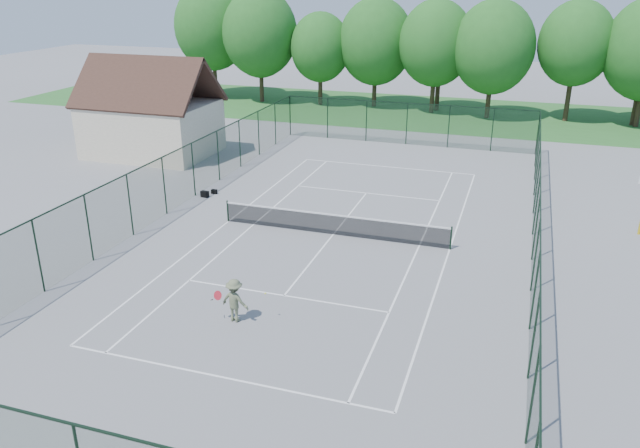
{
  "coord_description": "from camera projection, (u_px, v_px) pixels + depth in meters",
  "views": [
    {
      "loc": [
        7.95,
        -26.13,
        11.44
      ],
      "look_at": [
        0.0,
        -2.0,
        1.3
      ],
      "focal_mm": 35.0,
      "sensor_mm": 36.0,
      "label": 1
    }
  ],
  "objects": [
    {
      "name": "ground",
      "position": [
        333.0,
        235.0,
        29.6
      ],
      "size": [
        140.0,
        140.0,
        0.0
      ],
      "primitive_type": "plane",
      "color": "gray",
      "rests_on": "ground"
    },
    {
      "name": "sports_bag_a",
      "position": [
        205.0,
        194.0,
        34.56
      ],
      "size": [
        0.45,
        0.3,
        0.34
      ],
      "primitive_type": "cube",
      "rotation": [
        0.0,
        0.0,
        -0.12
      ],
      "color": "black",
      "rests_on": "ground"
    },
    {
      "name": "tree_line_far",
      "position": [
        436.0,
        43.0,
        53.84
      ],
      "size": [
        39.4,
        6.4,
        9.7
      ],
      "color": "#3D2D1D",
      "rests_on": "ground"
    },
    {
      "name": "court_lines",
      "position": [
        333.0,
        234.0,
        29.6
      ],
      "size": [
        11.05,
        23.85,
        0.01
      ],
      "color": "white",
      "rests_on": "ground"
    },
    {
      "name": "tennis_player",
      "position": [
        235.0,
        300.0,
        21.93
      ],
      "size": [
        1.92,
        0.85,
        1.61
      ],
      "color": "#61694A",
      "rests_on": "ground"
    },
    {
      "name": "utility_building",
      "position": [
        150.0,
        109.0,
        41.91
      ],
      "size": [
        8.6,
        6.27,
        6.63
      ],
      "color": "beige",
      "rests_on": "ground"
    },
    {
      "name": "sports_bag_b",
      "position": [
        214.0,
        192.0,
        35.11
      ],
      "size": [
        0.31,
        0.19,
        0.24
      ],
      "primitive_type": "cube",
      "rotation": [
        0.0,
        0.0,
        -0.0
      ],
      "color": "black",
      "rests_on": "ground"
    },
    {
      "name": "tennis_net",
      "position": [
        333.0,
        223.0,
        29.39
      ],
      "size": [
        11.08,
        0.08,
        1.1
      ],
      "color": "black",
      "rests_on": "ground"
    },
    {
      "name": "fence_enclosure",
      "position": [
        333.0,
        204.0,
        29.02
      ],
      "size": [
        18.05,
        36.05,
        3.02
      ],
      "color": "#173720",
      "rests_on": "ground"
    },
    {
      "name": "grass_far",
      "position": [
        431.0,
        112.0,
        56.06
      ],
      "size": [
        80.0,
        16.0,
        0.01
      ],
      "primitive_type": "cube",
      "color": "#2F6D2C",
      "rests_on": "ground"
    }
  ]
}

